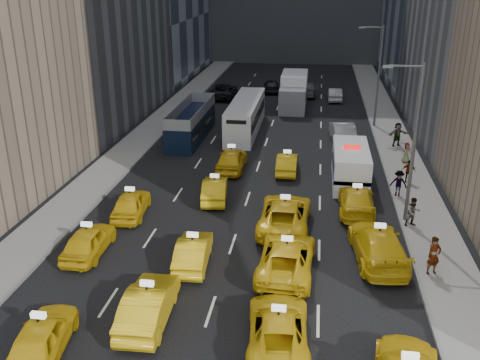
% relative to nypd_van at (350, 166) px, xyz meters
% --- Properties ---
extents(ground, '(160.00, 160.00, 0.00)m').
position_rel_nypd_van_xyz_m(ground, '(-6.45, -17.82, -1.17)').
color(ground, black).
rests_on(ground, ground).
extents(sidewalk_west, '(3.00, 90.00, 0.15)m').
position_rel_nypd_van_xyz_m(sidewalk_west, '(-16.95, 7.18, -1.09)').
color(sidewalk_west, gray).
rests_on(sidewalk_west, ground).
extents(sidewalk_east, '(3.00, 90.00, 0.15)m').
position_rel_nypd_van_xyz_m(sidewalk_east, '(4.05, 7.18, -1.09)').
color(sidewalk_east, gray).
rests_on(sidewalk_east, ground).
extents(curb_west, '(0.15, 90.00, 0.18)m').
position_rel_nypd_van_xyz_m(curb_west, '(-15.50, 7.18, -1.08)').
color(curb_west, slate).
rests_on(curb_west, ground).
extents(curb_east, '(0.15, 90.00, 0.18)m').
position_rel_nypd_van_xyz_m(curb_east, '(2.60, 7.18, -1.08)').
color(curb_east, slate).
rests_on(curb_east, ground).
extents(streetlight_near, '(2.15, 0.22, 9.00)m').
position_rel_nypd_van_xyz_m(streetlight_near, '(2.74, -5.82, 3.75)').
color(streetlight_near, '#595B60').
rests_on(streetlight_near, ground).
extents(streetlight_far, '(2.15, 0.22, 9.00)m').
position_rel_nypd_van_xyz_m(streetlight_far, '(2.74, 14.18, 3.75)').
color(streetlight_far, '#595B60').
rests_on(streetlight_far, ground).
extents(taxi_4, '(2.32, 4.53, 1.47)m').
position_rel_nypd_van_xyz_m(taxi_4, '(-12.11, -19.30, -0.43)').
color(taxi_4, gold).
rests_on(taxi_4, ground).
extents(taxi_5, '(1.83, 4.77, 1.55)m').
position_rel_nypd_van_xyz_m(taxi_5, '(-8.79, -16.80, -0.39)').
color(taxi_5, gold).
rests_on(taxi_5, ground).
extents(taxi_6, '(2.67, 5.13, 1.38)m').
position_rel_nypd_van_xyz_m(taxi_6, '(-3.47, -17.47, -0.48)').
color(taxi_6, gold).
rests_on(taxi_6, ground).
extents(taxi_8, '(1.77, 4.25, 1.44)m').
position_rel_nypd_van_xyz_m(taxi_8, '(-13.45, -11.89, -0.45)').
color(taxi_8, gold).
rests_on(taxi_8, ground).
extents(taxi_9, '(1.77, 4.29, 1.38)m').
position_rel_nypd_van_xyz_m(taxi_9, '(-8.02, -12.12, -0.48)').
color(taxi_9, gold).
rests_on(taxi_9, ground).
extents(taxi_10, '(2.72, 5.55, 1.52)m').
position_rel_nypd_van_xyz_m(taxi_10, '(-3.49, -12.11, -0.41)').
color(taxi_10, gold).
rests_on(taxi_10, ground).
extents(taxi_11, '(2.92, 5.93, 1.66)m').
position_rel_nypd_van_xyz_m(taxi_11, '(0.89, -10.41, -0.34)').
color(taxi_11, gold).
rests_on(taxi_11, ground).
extents(taxi_12, '(2.12, 4.39, 1.45)m').
position_rel_nypd_van_xyz_m(taxi_12, '(-12.85, -7.18, -0.44)').
color(taxi_12, gold).
rests_on(taxi_12, ground).
extents(taxi_13, '(1.97, 4.32, 1.37)m').
position_rel_nypd_van_xyz_m(taxi_13, '(-8.45, -4.24, -0.48)').
color(taxi_13, gold).
rests_on(taxi_13, ground).
extents(taxi_14, '(2.79, 5.88, 1.62)m').
position_rel_nypd_van_xyz_m(taxi_14, '(-3.89, -7.47, -0.36)').
color(taxi_14, gold).
rests_on(taxi_14, ground).
extents(taxi_15, '(2.07, 5.01, 1.45)m').
position_rel_nypd_van_xyz_m(taxi_15, '(0.15, -4.81, -0.44)').
color(taxi_15, gold).
rests_on(taxi_15, ground).
extents(taxi_16, '(1.92, 4.68, 1.59)m').
position_rel_nypd_van_xyz_m(taxi_16, '(-8.26, 1.16, -0.37)').
color(taxi_16, gold).
rests_on(taxi_16, ground).
extents(taxi_17, '(1.46, 4.04, 1.32)m').
position_rel_nypd_van_xyz_m(taxi_17, '(-4.31, 1.27, -0.50)').
color(taxi_17, gold).
rests_on(taxi_17, ground).
extents(nypd_van, '(2.50, 6.06, 2.57)m').
position_rel_nypd_van_xyz_m(nypd_van, '(0.00, 0.00, 0.00)').
color(nypd_van, white).
rests_on(nypd_van, ground).
extents(double_decker, '(2.82, 9.84, 2.83)m').
position_rel_nypd_van_xyz_m(double_decker, '(-12.87, 8.46, 0.23)').
color(double_decker, black).
rests_on(double_decker, ground).
extents(city_bus, '(3.76, 11.12, 2.82)m').
position_rel_nypd_van_xyz_m(city_bus, '(-8.59, 11.05, 0.23)').
color(city_bus, silver).
rests_on(city_bus, ground).
extents(box_truck, '(3.51, 7.83, 3.46)m').
position_rel_nypd_van_xyz_m(box_truck, '(-4.84, 20.45, 0.54)').
color(box_truck, white).
rests_on(box_truck, ground).
extents(misc_car_0, '(2.20, 5.18, 1.66)m').
position_rel_nypd_van_xyz_m(misc_car_0, '(-0.20, 9.30, -0.33)').
color(misc_car_0, '#9C9EA3').
rests_on(misc_car_0, ground).
extents(misc_car_1, '(2.65, 5.66, 1.57)m').
position_rel_nypd_van_xyz_m(misc_car_1, '(-12.79, 23.92, -0.38)').
color(misc_car_1, black).
rests_on(misc_car_1, ground).
extents(misc_car_2, '(2.25, 5.23, 1.50)m').
position_rel_nypd_van_xyz_m(misc_car_2, '(-3.47, 26.54, -0.42)').
color(misc_car_2, slate).
rests_on(misc_car_2, ground).
extents(misc_car_3, '(2.28, 4.52, 1.47)m').
position_rel_nypd_van_xyz_m(misc_car_3, '(-7.78, 27.78, -0.43)').
color(misc_car_3, black).
rests_on(misc_car_3, ground).
extents(misc_car_4, '(1.54, 4.23, 1.39)m').
position_rel_nypd_van_xyz_m(misc_car_4, '(-0.52, 24.37, -0.47)').
color(misc_car_4, '#A0A3A7').
rests_on(misc_car_4, ground).
extents(pedestrian_0, '(0.81, 0.69, 1.88)m').
position_rel_nypd_van_xyz_m(pedestrian_0, '(3.27, -11.60, -0.08)').
color(pedestrian_0, gray).
rests_on(pedestrian_0, sidewalk_east).
extents(pedestrian_1, '(0.91, 0.69, 1.66)m').
position_rel_nypd_van_xyz_m(pedestrian_1, '(3.12, -6.56, -0.19)').
color(pedestrian_1, gray).
rests_on(pedestrian_1, sidewalk_east).
extents(pedestrian_2, '(1.15, 0.71, 1.67)m').
position_rel_nypd_van_xyz_m(pedestrian_2, '(2.87, -2.31, -0.18)').
color(pedestrian_2, gray).
rests_on(pedestrian_2, sidewalk_east).
extents(pedestrian_3, '(0.97, 0.57, 1.55)m').
position_rel_nypd_van_xyz_m(pedestrian_3, '(3.82, 0.16, -0.24)').
color(pedestrian_3, gray).
rests_on(pedestrian_3, sidewalk_east).
extents(pedestrian_4, '(0.78, 0.48, 1.52)m').
position_rel_nypd_van_xyz_m(pedestrian_4, '(4.25, 4.15, -0.25)').
color(pedestrian_4, gray).
rests_on(pedestrian_4, sidewalk_east).
extents(pedestrian_5, '(1.85, 1.14, 1.93)m').
position_rel_nypd_van_xyz_m(pedestrian_5, '(4.08, 8.12, -0.05)').
color(pedestrian_5, gray).
rests_on(pedestrian_5, sidewalk_east).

